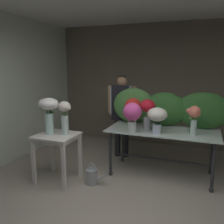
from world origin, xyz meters
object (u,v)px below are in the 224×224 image
object	(u,v)px
side_table_white	(57,142)
vase_ivory_dahlias	(157,117)
vase_scarlet_stock	(133,109)
vase_crimson_freesia	(147,110)
vase_fuchsia_carnations	(132,114)
vase_cream_lisianthus_tall	(65,116)
florist	(122,108)
watering_can	(92,176)
vase_white_roses_tall	(49,110)
display_table_glass	(162,137)
vase_coral_hydrangea	(194,117)

from	to	relation	value
side_table_white	vase_ivory_dahlias	world-z (taller)	vase_ivory_dahlias
vase_scarlet_stock	vase_crimson_freesia	world-z (taller)	vase_crimson_freesia
vase_fuchsia_carnations	vase_cream_lisianthus_tall	xyz separation A→B (m)	(-0.96, -0.41, -0.02)
florist	watering_can	xyz separation A→B (m)	(-0.05, -1.29, -0.88)
vase_white_roses_tall	vase_cream_lisianthus_tall	bearing A→B (deg)	13.06
display_table_glass	watering_can	world-z (taller)	display_table_glass
vase_ivory_dahlias	vase_white_roses_tall	bearing A→B (deg)	-160.32
display_table_glass	vase_white_roses_tall	distance (m)	1.89
vase_cream_lisianthus_tall	side_table_white	bearing A→B (deg)	-155.39
vase_coral_hydrangea	vase_fuchsia_carnations	world-z (taller)	vase_fuchsia_carnations
vase_ivory_dahlias	vase_cream_lisianthus_tall	size ratio (longest dim) A/B	0.78
watering_can	display_table_glass	bearing A→B (deg)	36.91
vase_scarlet_stock	florist	bearing A→B (deg)	127.16
side_table_white	vase_white_roses_tall	world-z (taller)	vase_white_roses_tall
vase_scarlet_stock	vase_crimson_freesia	distance (m)	0.31
side_table_white	vase_white_roses_tall	bearing A→B (deg)	179.99
vase_cream_lisianthus_tall	display_table_glass	bearing A→B (deg)	28.41
vase_cream_lisianthus_tall	florist	bearing A→B (deg)	70.00
display_table_glass	vase_crimson_freesia	world-z (taller)	vase_crimson_freesia
vase_white_roses_tall	vase_crimson_freesia	bearing A→B (deg)	29.08
vase_white_roses_tall	vase_scarlet_stock	bearing A→B (deg)	39.30
display_table_glass	vase_ivory_dahlias	size ratio (longest dim) A/B	4.39
vase_cream_lisianthus_tall	watering_can	bearing A→B (deg)	4.29
vase_coral_hydrangea	vase_ivory_dahlias	size ratio (longest dim) A/B	1.10
vase_cream_lisianthus_tall	vase_ivory_dahlias	bearing A→B (deg)	20.85
florist	vase_scarlet_stock	world-z (taller)	florist
vase_coral_hydrangea	vase_crimson_freesia	bearing A→B (deg)	172.96
side_table_white	watering_can	distance (m)	0.77
vase_coral_hydrangea	florist	bearing A→B (deg)	153.05
vase_fuchsia_carnations	vase_ivory_dahlias	bearing A→B (deg)	14.80
watering_can	vase_ivory_dahlias	bearing A→B (deg)	27.77
vase_crimson_freesia	vase_cream_lisianthus_tall	world-z (taller)	vase_cream_lisianthus_tall
vase_coral_hydrangea	vase_crimson_freesia	xyz separation A→B (m)	(-0.73, 0.09, 0.05)
vase_white_roses_tall	display_table_glass	bearing A→B (deg)	26.29
side_table_white	watering_can	size ratio (longest dim) A/B	2.19
vase_ivory_dahlias	vase_white_roses_tall	size ratio (longest dim) A/B	0.72
display_table_glass	vase_scarlet_stock	xyz separation A→B (m)	(-0.54, 0.09, 0.43)
vase_scarlet_stock	vase_ivory_dahlias	size ratio (longest dim) A/B	1.20
vase_scarlet_stock	vase_white_roses_tall	xyz separation A→B (m)	(-1.10, -0.90, 0.06)
vase_ivory_dahlias	vase_crimson_freesia	world-z (taller)	vase_crimson_freesia
vase_crimson_freesia	vase_white_roses_tall	bearing A→B (deg)	-150.92
vase_fuchsia_carnations	vase_cream_lisianthus_tall	bearing A→B (deg)	-156.88
vase_fuchsia_carnations	vase_crimson_freesia	distance (m)	0.35
florist	vase_white_roses_tall	size ratio (longest dim) A/B	2.88
vase_ivory_dahlias	vase_crimson_freesia	xyz separation A→B (m)	(-0.20, 0.20, 0.06)
vase_white_roses_tall	watering_can	world-z (taller)	vase_white_roses_tall
vase_scarlet_stock	vase_white_roses_tall	size ratio (longest dim) A/B	0.86
vase_fuchsia_carnations	side_table_white	bearing A→B (deg)	-156.70
display_table_glass	vase_cream_lisianthus_tall	bearing A→B (deg)	-151.59
vase_scarlet_stock	vase_cream_lisianthus_tall	world-z (taller)	vase_cream_lisianthus_tall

